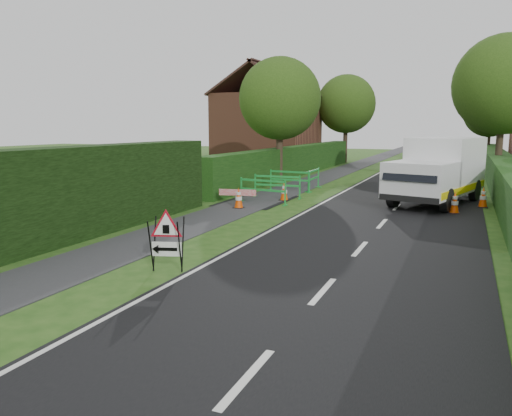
# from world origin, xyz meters

# --- Properties ---
(ground) EXTENTS (120.00, 120.00, 0.00)m
(ground) POSITION_xyz_m (0.00, 0.00, 0.00)
(ground) COLOR #234B15
(ground) RESTS_ON ground
(road_surface) EXTENTS (6.00, 90.00, 0.02)m
(road_surface) POSITION_xyz_m (2.50, 35.00, 0.00)
(road_surface) COLOR black
(road_surface) RESTS_ON ground
(footpath) EXTENTS (2.00, 90.00, 0.02)m
(footpath) POSITION_xyz_m (-3.00, 35.00, 0.01)
(footpath) COLOR #2D2D30
(footpath) RESTS_ON ground
(hedge_west_far) EXTENTS (1.00, 24.00, 1.80)m
(hedge_west_far) POSITION_xyz_m (-5.00, 22.00, 0.00)
(hedge_west_far) COLOR #14380F
(hedge_west_far) RESTS_ON ground
(hedge_east) EXTENTS (1.20, 50.00, 1.50)m
(hedge_east) POSITION_xyz_m (6.50, 16.00, 0.00)
(hedge_east) COLOR #14380F
(hedge_east) RESTS_ON ground
(house_west) EXTENTS (7.50, 7.40, 7.88)m
(house_west) POSITION_xyz_m (-10.00, 30.00, 2.90)
(house_west) COLOR brown
(house_west) RESTS_ON ground
(tree_nw) EXTENTS (4.40, 4.40, 6.70)m
(tree_nw) POSITION_xyz_m (-4.60, 18.00, 4.48)
(tree_nw) COLOR #2D2116
(tree_nw) RESTS_ON ground
(tree_ne) EXTENTS (5.20, 5.20, 7.79)m
(tree_ne) POSITION_xyz_m (6.40, 22.00, 5.17)
(tree_ne) COLOR #2D2116
(tree_ne) RESTS_ON ground
(tree_fw) EXTENTS (4.80, 4.80, 7.24)m
(tree_fw) POSITION_xyz_m (-4.60, 34.00, 4.83)
(tree_fw) COLOR #2D2116
(tree_fw) RESTS_ON ground
(tree_fe) EXTENTS (4.20, 4.20, 6.33)m
(tree_fe) POSITION_xyz_m (6.40, 38.00, 4.22)
(tree_fe) COLOR #2D2116
(tree_fe) RESTS_ON ground
(triangle_sign) EXTENTS (0.97, 0.97, 1.13)m
(triangle_sign) POSITION_xyz_m (-0.89, 0.94, 0.79)
(triangle_sign) COLOR black
(triangle_sign) RESTS_ON ground
(works_van) EXTENTS (3.61, 6.02, 2.58)m
(works_van) POSITION_xyz_m (3.84, 13.19, 1.37)
(works_van) COLOR silver
(works_van) RESTS_ON ground
(traffic_cone_0) EXTENTS (0.38, 0.38, 0.79)m
(traffic_cone_0) POSITION_xyz_m (4.53, 10.96, 0.39)
(traffic_cone_0) COLOR black
(traffic_cone_0) RESTS_ON ground
(traffic_cone_1) EXTENTS (0.38, 0.38, 0.79)m
(traffic_cone_1) POSITION_xyz_m (5.50, 12.81, 0.39)
(traffic_cone_1) COLOR black
(traffic_cone_1) RESTS_ON ground
(traffic_cone_2) EXTENTS (0.38, 0.38, 0.79)m
(traffic_cone_2) POSITION_xyz_m (4.63, 16.32, 0.39)
(traffic_cone_2) COLOR black
(traffic_cone_2) RESTS_ON ground
(traffic_cone_3) EXTENTS (0.38, 0.38, 0.79)m
(traffic_cone_3) POSITION_xyz_m (-2.93, 9.05, 0.39)
(traffic_cone_3) COLOR black
(traffic_cone_3) RESTS_ON ground
(traffic_cone_4) EXTENTS (0.38, 0.38, 0.79)m
(traffic_cone_4) POSITION_xyz_m (-2.01, 11.54, 0.39)
(traffic_cone_4) COLOR black
(traffic_cone_4) RESTS_ON ground
(ped_barrier_0) EXTENTS (2.09, 0.63, 1.00)m
(ped_barrier_0) POSITION_xyz_m (-2.52, 10.43, 0.63)
(ped_barrier_0) COLOR green
(ped_barrier_0) RESTS_ON ground
(ped_barrier_1) EXTENTS (2.07, 0.43, 1.00)m
(ped_barrier_1) POSITION_xyz_m (-2.56, 12.16, 0.63)
(ped_barrier_1) COLOR green
(ped_barrier_1) RESTS_ON ground
(ped_barrier_2) EXTENTS (2.09, 0.58, 1.00)m
(ped_barrier_2) POSITION_xyz_m (-2.77, 14.41, 0.63)
(ped_barrier_2) COLOR green
(ped_barrier_2) RESTS_ON ground
(ped_barrier_3) EXTENTS (0.44, 2.07, 1.00)m
(ped_barrier_3) POSITION_xyz_m (-1.91, 15.48, 0.63)
(ped_barrier_3) COLOR green
(ped_barrier_3) RESTS_ON ground
(redwhite_plank) EXTENTS (1.48, 0.33, 0.25)m
(redwhite_plank) POSITION_xyz_m (-3.45, 10.06, 0.00)
(redwhite_plank) COLOR red
(redwhite_plank) RESTS_ON ground
(hatchback_car) EXTENTS (2.22, 3.72, 1.19)m
(hatchback_car) POSITION_xyz_m (2.46, 24.04, 0.59)
(hatchback_car) COLOR silver
(hatchback_car) RESTS_ON ground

